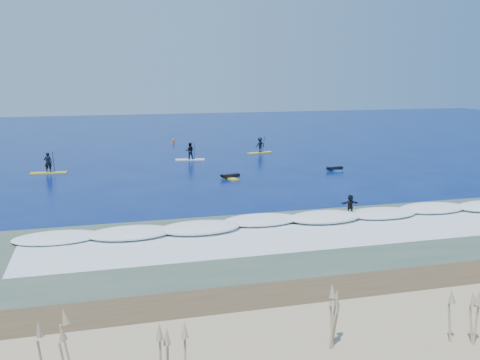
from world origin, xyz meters
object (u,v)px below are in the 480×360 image
object	(u,v)px
sup_paddler_right	(260,146)
prone_paddler_near	(230,176)
wave_surfer	(350,206)
sup_paddler_center	(190,153)
sup_paddler_left	(48,166)
prone_paddler_far	(334,169)
marker_buoy	(173,141)

from	to	relation	value
sup_paddler_right	prone_paddler_near	distance (m)	15.31
sup_paddler_right	wave_surfer	world-z (taller)	sup_paddler_right
sup_paddler_center	sup_paddler_right	size ratio (longest dim) A/B	1.02
sup_paddler_left	sup_paddler_right	size ratio (longest dim) A/B	1.07
sup_paddler_center	sup_paddler_right	world-z (taller)	sup_paddler_center
prone_paddler_far	wave_surfer	world-z (taller)	wave_surfer
sup_paddler_right	prone_paddler_far	bearing A→B (deg)	-88.03
wave_surfer	prone_paddler_near	bearing A→B (deg)	110.84
sup_paddler_left	wave_surfer	xyz separation A→B (m)	(19.84, -21.13, 0.07)
sup_paddler_center	prone_paddler_far	world-z (taller)	sup_paddler_center
prone_paddler_far	wave_surfer	bearing A→B (deg)	148.92
prone_paddler_near	marker_buoy	bearing A→B (deg)	-10.87
sup_paddler_right	wave_surfer	distance (m)	28.23
prone_paddler_near	wave_surfer	distance (m)	15.14
sup_paddler_center	wave_surfer	distance (m)	25.95
sup_paddler_left	marker_buoy	size ratio (longest dim) A/B	4.25
prone_paddler_far	marker_buoy	world-z (taller)	marker_buoy
sup_paddler_center	prone_paddler_near	xyz separation A→B (m)	(1.66, -10.75, -0.64)
sup_paddler_left	marker_buoy	distance (m)	22.60
wave_surfer	marker_buoy	xyz separation A→B (m)	(-5.83, 38.87, -0.44)
prone_paddler_far	wave_surfer	xyz separation A→B (m)	(-6.17, -15.60, 0.61)
sup_paddler_center	prone_paddler_far	bearing A→B (deg)	-28.31
sup_paddler_left	prone_paddler_near	bearing A→B (deg)	-18.24
prone_paddler_near	marker_buoy	world-z (taller)	marker_buoy
sup_paddler_center	sup_paddler_left	bearing A→B (deg)	-153.30
sup_paddler_left	prone_paddler_near	size ratio (longest dim) A/B	1.35
sup_paddler_right	marker_buoy	bearing A→B (deg)	114.57
prone_paddler_far	prone_paddler_near	bearing A→B (deg)	86.50
prone_paddler_near	wave_surfer	bearing A→B (deg)	-177.85
sup_paddler_center	prone_paddler_near	bearing A→B (deg)	-71.06
sup_paddler_left	sup_paddler_right	bearing A→B (deg)	22.13
prone_paddler_near	wave_surfer	size ratio (longest dim) A/B	1.29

